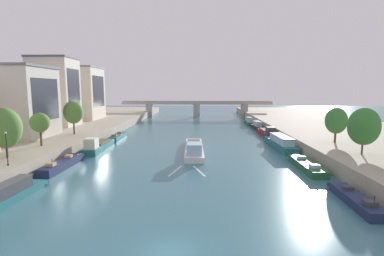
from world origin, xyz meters
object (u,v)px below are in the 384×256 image
barge_midriver (194,148)px  tree_left_end_of_row (40,123)px  moored_boat_right_lone (306,165)px  moored_boat_right_upstream (249,121)px  moored_boat_left_gap_after (98,146)px  moored_boat_right_downstream (257,126)px  moored_boat_left_far (13,192)px  moored_boat_right_gap_after (280,143)px  tree_right_midway (364,126)px  moored_boat_right_far (355,199)px  tree_left_past_mid (5,128)px  tree_left_third (73,112)px  moored_boat_left_second (118,136)px  tree_right_far (336,121)px  lamppost_left_bank (7,147)px  moored_boat_left_end (62,164)px  bridge_far (197,107)px  moored_boat_right_near (267,133)px

barge_midriver → tree_left_end_of_row: (-27.03, -6.33, 5.73)m
moored_boat_right_lone → moored_boat_right_upstream: moored_boat_right_upstream is taller
moored_boat_left_gap_after → moored_boat_right_downstream: 51.14m
moored_boat_left_far → moored_boat_right_gap_after: bearing=38.8°
moored_boat_left_gap_after → tree_right_midway: bearing=-16.1°
moored_boat_left_gap_after → moored_boat_right_far: (38.03, -27.01, -0.41)m
moored_boat_left_gap_after → tree_left_past_mid: tree_left_past_mid is taller
moored_boat_left_far → tree_left_past_mid: (-7.48, 10.24, 5.87)m
moored_boat_left_far → moored_boat_right_downstream: moored_boat_right_downstream is taller
tree_left_past_mid → tree_left_third: size_ratio=0.99×
moored_boat_left_second → moored_boat_right_downstream: 43.28m
moored_boat_right_downstream → tree_right_far: tree_right_far is taller
moored_boat_left_gap_after → lamppost_left_bank: lamppost_left_bank is taller
moored_boat_right_lone → moored_boat_right_gap_after: moored_boat_right_gap_after is taller
moored_boat_left_end → tree_left_past_mid: 9.60m
barge_midriver → tree_left_end_of_row: tree_left_end_of_row is taller
moored_boat_left_far → tree_left_end_of_row: 21.24m
tree_left_end_of_row → tree_right_far: 53.85m
tree_right_midway → moored_boat_right_gap_after: bearing=115.5°
tree_left_past_mid → bridge_far: 94.13m
moored_boat_right_downstream → moored_boat_right_upstream: size_ratio=1.04×
tree_left_past_mid → moored_boat_right_downstream: bearing=47.6°
barge_midriver → moored_boat_right_upstream: barge_midriver is taller
moored_boat_right_lone → bridge_far: 88.32m
moored_boat_right_lone → tree_left_past_mid: size_ratio=1.68×
moored_boat_left_end → moored_boat_right_downstream: (39.46, 47.28, 0.39)m
tree_left_past_mid → tree_right_far: tree_left_past_mid is taller
barge_midriver → tree_left_past_mid: tree_left_past_mid is taller
tree_left_end_of_row → moored_boat_left_gap_after: bearing=47.5°
moored_boat_right_lone → tree_left_past_mid: (-45.26, -4.14, 6.25)m
moored_boat_left_far → moored_boat_left_second: size_ratio=0.92×
moored_boat_right_far → bridge_far: size_ratio=0.16×
moored_boat_left_end → bridge_far: (19.76, 87.15, 3.95)m
moored_boat_right_gap_after → tree_right_midway: (7.96, -16.66, 5.65)m
moored_boat_left_far → moored_boat_right_upstream: (37.94, 72.69, 0.10)m
moored_boat_right_gap_after → tree_right_far: tree_right_far is taller
tree_right_midway → bridge_far: 90.86m
moored_boat_left_far → tree_left_third: tree_left_third is taller
moored_boat_right_gap_after → moored_boat_right_near: 16.24m
moored_boat_right_lone → tree_left_third: (-44.96, 18.05, 6.76)m
moored_boat_left_gap_after → moored_boat_right_upstream: 59.28m
moored_boat_right_gap_after → lamppost_left_bank: size_ratio=3.56×
tree_right_far → bridge_far: 81.33m
moored_boat_right_upstream → tree_right_far: tree_right_far is taller
moored_boat_left_second → moored_boat_right_near: 38.98m
moored_boat_right_gap_after → moored_boat_right_downstream: 30.20m
moored_boat_right_far → bridge_far: 102.34m
moored_boat_left_far → tree_left_past_mid: size_ratio=1.37×
moored_boat_left_far → moored_boat_right_upstream: moored_boat_right_upstream is taller
moored_boat_right_upstream → tree_left_end_of_row: tree_left_end_of_row is taller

